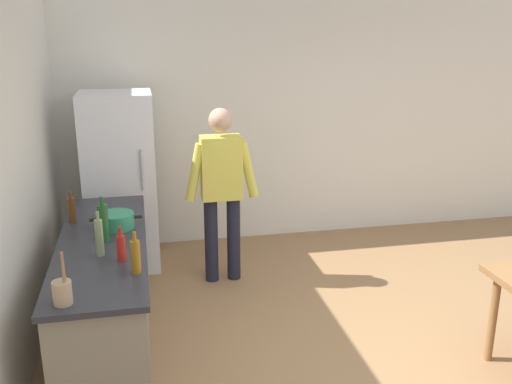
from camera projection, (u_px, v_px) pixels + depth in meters
name	position (u px, v px, depth m)	size (l,w,h in m)	color
ground_plane	(392.00, 376.00, 4.07)	(14.00, 14.00, 0.00)	#936D47
wall_back	(288.00, 122.00, 6.50)	(6.40, 0.12, 2.70)	silver
kitchen_counter	(107.00, 295.00, 4.30)	(0.64, 2.20, 0.90)	gray
refrigerator	(120.00, 182.00, 5.69)	(0.70, 0.67, 1.80)	white
person	(222.00, 184.00, 5.34)	(0.70, 0.22, 1.70)	#1E1E2D
cooking_pot	(116.00, 221.00, 4.41)	(0.40, 0.28, 0.12)	#2D845B
utensil_jar	(62.00, 291.00, 3.21)	(0.11, 0.11, 0.32)	tan
bottle_wine_green	(103.00, 222.00, 4.12)	(0.08, 0.08, 0.34)	#1E5123
bottle_vinegar_tall	(99.00, 237.00, 3.87)	(0.06, 0.06, 0.32)	gray
bottle_beer_brown	(72.00, 210.00, 4.53)	(0.06, 0.06, 0.26)	#5B3314
bottle_oil_amber	(136.00, 256.00, 3.61)	(0.06, 0.06, 0.28)	#996619
bottle_sauce_red	(121.00, 247.00, 3.80)	(0.06, 0.06, 0.24)	#B22319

